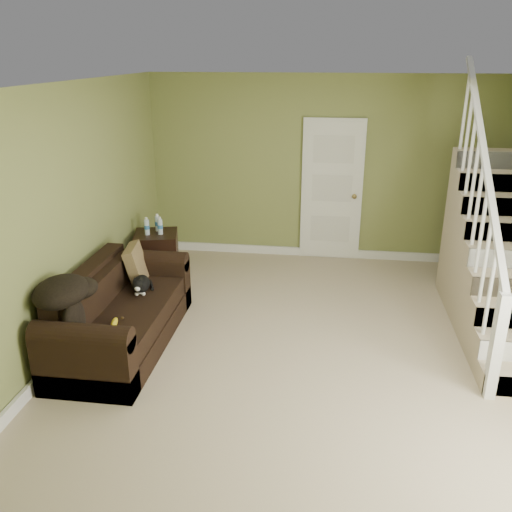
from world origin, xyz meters
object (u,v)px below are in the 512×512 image
(banana, at_px, (114,323))
(cat, at_px, (140,285))
(sofa, at_px, (119,316))
(side_table, at_px, (157,256))

(banana, bearing_deg, cat, 79.38)
(sofa, xyz_separation_m, banana, (0.14, -0.44, 0.16))
(sofa, height_order, cat, sofa)
(side_table, bearing_deg, banana, -82.80)
(side_table, distance_m, cat, 1.40)
(side_table, height_order, banana, side_table)
(side_table, relative_size, banana, 4.34)
(banana, bearing_deg, sofa, 96.38)
(side_table, xyz_separation_m, cat, (0.26, -1.36, 0.20))
(sofa, height_order, side_table, side_table)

